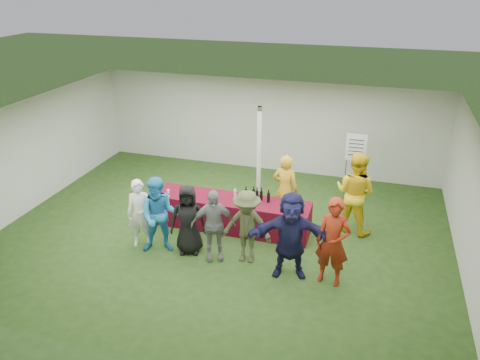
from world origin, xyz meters
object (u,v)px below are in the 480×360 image
(dump_bucket, at_px, (296,209))
(customer_1, at_px, (160,215))
(serving_table, at_px, (232,214))
(wine_list_sign, at_px, (356,153))
(staff_back, at_px, (355,193))
(customer_4, at_px, (247,227))
(staff_pourer, at_px, (285,190))
(customer_0, at_px, (140,213))
(customer_6, at_px, (333,242))
(customer_5, at_px, (291,235))
(customer_3, at_px, (213,225))
(customer_2, at_px, (188,220))

(dump_bucket, height_order, customer_1, customer_1)
(serving_table, bearing_deg, wine_list_sign, 42.39)
(staff_back, xyz_separation_m, customer_4, (-1.97, -1.90, -0.16))
(staff_pourer, relative_size, customer_0, 1.11)
(wine_list_sign, xyz_separation_m, customer_6, (-0.10, -3.73, -0.43))
(customer_4, distance_m, customer_5, 0.96)
(customer_3, relative_size, customer_6, 0.88)
(customer_3, bearing_deg, serving_table, 67.64)
(wine_list_sign, bearing_deg, serving_table, -137.61)
(staff_pourer, relative_size, customer_3, 1.09)
(customer_0, xyz_separation_m, customer_4, (2.35, 0.07, 0.02))
(serving_table, xyz_separation_m, wine_list_sign, (2.53, 2.31, 0.94))
(serving_table, relative_size, customer_1, 2.13)
(staff_pourer, relative_size, staff_back, 0.89)
(customer_2, bearing_deg, customer_3, -24.52)
(customer_3, relative_size, customer_4, 0.99)
(staff_pourer, height_order, staff_back, staff_back)
(customer_0, height_order, customer_3, customer_3)
(customer_0, bearing_deg, customer_5, -26.33)
(serving_table, xyz_separation_m, staff_back, (2.67, 0.72, 0.58))
(serving_table, xyz_separation_m, dump_bucket, (1.53, -0.22, 0.46))
(wine_list_sign, bearing_deg, customer_4, -117.67)
(serving_table, relative_size, customer_5, 2.03)
(dump_bucket, bearing_deg, customer_5, -84.89)
(customer_6, bearing_deg, dump_bucket, 135.55)
(dump_bucket, xyz_separation_m, wine_list_sign, (1.00, 2.53, 0.48))
(serving_table, distance_m, customer_2, 1.38)
(customer_1, height_order, customer_5, customer_5)
(customer_5, height_order, customer_6, customer_5)
(serving_table, xyz_separation_m, customer_4, (0.70, -1.18, 0.42))
(wine_list_sign, height_order, customer_1, wine_list_sign)
(staff_pourer, distance_m, staff_back, 1.57)
(wine_list_sign, xyz_separation_m, customer_5, (-0.90, -3.71, -0.43))
(customer_0, bearing_deg, staff_pourer, 10.67)
(customer_0, distance_m, customer_4, 2.35)
(customer_1, relative_size, customer_4, 1.07)
(staff_pourer, bearing_deg, staff_back, -166.78)
(serving_table, xyz_separation_m, customer_1, (-1.14, -1.34, 0.47))
(dump_bucket, xyz_separation_m, customer_6, (0.91, -1.19, 0.04))
(serving_table, height_order, staff_back, staff_back)
(customer_5, relative_size, customer_6, 1.00)
(serving_table, relative_size, customer_4, 2.28)
(customer_2, xyz_separation_m, customer_4, (1.26, 0.02, 0.02))
(customer_1, bearing_deg, customer_5, -18.51)
(serving_table, bearing_deg, staff_back, 15.13)
(staff_back, relative_size, customer_5, 1.08)
(wine_list_sign, distance_m, customer_5, 3.84)
(customer_3, bearing_deg, wine_list_sign, 31.74)
(dump_bucket, relative_size, staff_pourer, 0.14)
(customer_4, bearing_deg, customer_5, -14.74)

